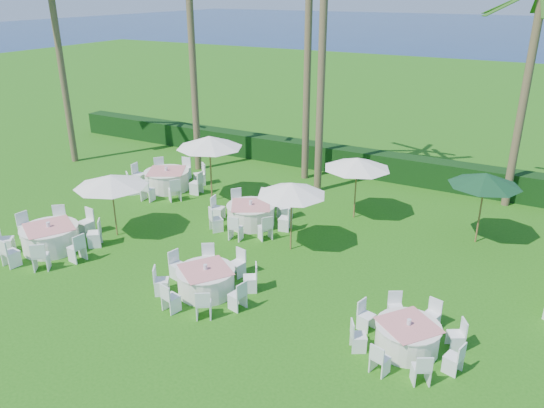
{
  "coord_description": "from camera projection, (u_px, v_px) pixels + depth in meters",
  "views": [
    {
      "loc": [
        8.27,
        -11.39,
        8.43
      ],
      "look_at": [
        0.0,
        3.83,
        1.3
      ],
      "focal_mm": 35.0,
      "sensor_mm": 36.0,
      "label": 1
    }
  ],
  "objects": [
    {
      "name": "ocean",
      "position": [
        522.0,
        35.0,
        99.01
      ],
      "size": [
        260.0,
        260.0,
        0.0
      ],
      "primitive_type": "plane",
      "color": "#082352",
      "rests_on": "ground"
    },
    {
      "name": "palm_f",
      "position": [
        61.0,
        64.0,
        25.75
      ],
      "size": [
        4.38,
        4.23,
        8.98
      ],
      "color": "brown",
      "rests_on": "ground"
    },
    {
      "name": "banquet_table_c",
      "position": [
        407.0,
        336.0,
        13.16
      ],
      "size": [
        2.82,
        2.82,
        0.87
      ],
      "color": "white",
      "rests_on": "ground"
    },
    {
      "name": "banquet_table_e",
      "position": [
        251.0,
        214.0,
        20.1
      ],
      "size": [
        3.23,
        3.23,
        0.97
      ],
      "color": "white",
      "rests_on": "ground"
    },
    {
      "name": "palm_b",
      "position": [
        308.0,
        56.0,
        23.07
      ],
      "size": [
        4.27,
        4.36,
        10.29
      ],
      "color": "brown",
      "rests_on": "ground"
    },
    {
      "name": "umbrella_c",
      "position": [
        209.0,
        142.0,
        21.58
      ],
      "size": [
        2.73,
        2.73,
        2.8
      ],
      "color": "brown",
      "rests_on": "ground"
    },
    {
      "name": "umbrella_b",
      "position": [
        292.0,
        189.0,
        17.5
      ],
      "size": [
        2.35,
        2.35,
        2.45
      ],
      "color": "brown",
      "rests_on": "ground"
    },
    {
      "name": "palm_a",
      "position": [
        193.0,
        65.0,
        24.51
      ],
      "size": [
        4.4,
        4.16,
        9.2
      ],
      "color": "brown",
      "rests_on": "ground"
    },
    {
      "name": "banquet_table_d",
      "position": [
        167.0,
        179.0,
        23.62
      ],
      "size": [
        3.47,
        3.47,
        1.04
      ],
      "color": "white",
      "rests_on": "ground"
    },
    {
      "name": "umbrella_green",
      "position": [
        485.0,
        179.0,
        17.98
      ],
      "size": [
        2.45,
        2.45,
        2.59
      ],
      "color": "brown",
      "rests_on": "ground"
    },
    {
      "name": "palm_d",
      "position": [
        525.0,
        92.0,
        20.31
      ],
      "size": [
        4.2,
        4.39,
        8.44
      ],
      "color": "brown",
      "rests_on": "ground"
    },
    {
      "name": "umbrella_d",
      "position": [
        357.0,
        163.0,
        20.03
      ],
      "size": [
        2.57,
        2.57,
        2.45
      ],
      "color": "brown",
      "rests_on": "ground"
    },
    {
      "name": "hedge",
      "position": [
        352.0,
        161.0,
        25.64
      ],
      "size": [
        34.0,
        1.0,
        1.2
      ],
      "primitive_type": "cube",
      "color": "black",
      "rests_on": "ground"
    },
    {
      "name": "banquet_table_a",
      "position": [
        50.0,
        237.0,
        18.2
      ],
      "size": [
        3.38,
        3.38,
        1.01
      ],
      "color": "white",
      "rests_on": "ground"
    },
    {
      "name": "palm_c",
      "position": [
        322.0,
        53.0,
        21.39
      ],
      "size": [
        4.35,
        4.28,
        10.89
      ],
      "color": "brown",
      "rests_on": "ground"
    },
    {
      "name": "umbrella_a",
      "position": [
        111.0,
        181.0,
        18.6
      ],
      "size": [
        2.59,
        2.59,
        2.3
      ],
      "color": "brown",
      "rests_on": "ground"
    },
    {
      "name": "ground",
      "position": [
        212.0,
        285.0,
        16.11
      ],
      "size": [
        120.0,
        120.0,
        0.0
      ],
      "primitive_type": "plane",
      "color": "#1F6010",
      "rests_on": "ground"
    },
    {
      "name": "banquet_table_b",
      "position": [
        206.0,
        280.0,
        15.63
      ],
      "size": [
        3.03,
        3.03,
        0.92
      ],
      "color": "white",
      "rests_on": "ground"
    }
  ]
}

